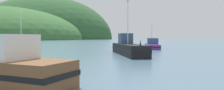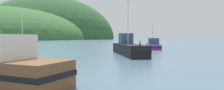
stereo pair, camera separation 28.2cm
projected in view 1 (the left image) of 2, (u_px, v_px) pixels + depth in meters
hill_far_center at (44, 39)px, 233.26m from camera, size 150.98×120.78×92.95m
fishing_boat_black at (128, 48)px, 28.91m from camera, size 5.93×12.14×7.41m
fishing_boat_purple at (152, 45)px, 44.41m from camera, size 2.89×12.04×5.13m
fishing_boat_white at (21, 45)px, 40.96m from camera, size 5.67×9.77×8.14m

